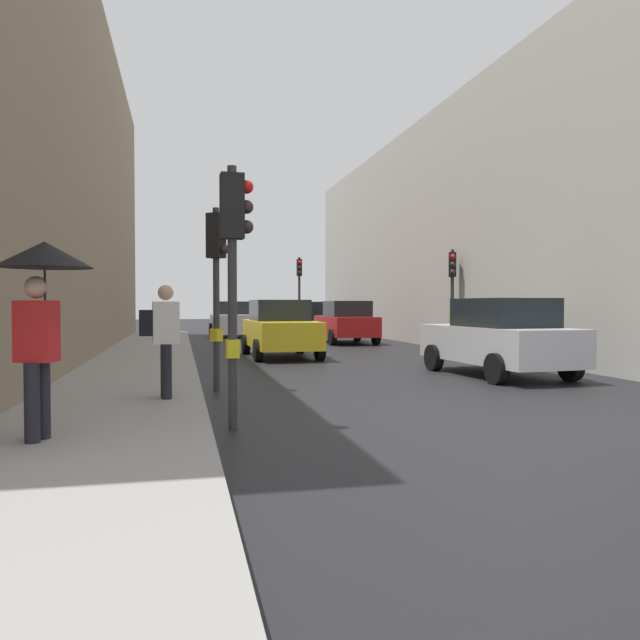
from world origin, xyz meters
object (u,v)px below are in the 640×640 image
traffic_light_mid_street (452,281)px  traffic_light_near_right (217,265)px  car_yellow_taxi (280,329)px  pedestrian_with_umbrella (42,284)px  car_silver_hatchback (499,337)px  car_red_sedan (346,322)px  traffic_light_far_median (299,282)px  car_white_compact (232,319)px  pedestrian_with_black_backpack (163,334)px  car_dark_suv (314,318)px  traffic_light_near_left (234,248)px

traffic_light_mid_street → traffic_light_near_right: bearing=-137.0°
car_yellow_taxi → pedestrian_with_umbrella: bearing=-110.9°
pedestrian_with_umbrella → traffic_light_near_right: bearing=65.3°
car_silver_hatchback → pedestrian_with_umbrella: 10.22m
car_red_sedan → car_yellow_taxi: size_ratio=0.99×
traffic_light_far_median → car_red_sedan: traffic_light_far_median is taller
car_white_compact → pedestrian_with_black_backpack: bearing=-97.6°
car_dark_suv → pedestrian_with_umbrella: (-8.74, -26.58, 0.96)m
car_red_sedan → car_yellow_taxi: same height
car_red_sedan → car_dark_suv: size_ratio=0.99×
traffic_light_far_median → car_white_compact: traffic_light_far_median is taller
car_silver_hatchback → pedestrian_with_umbrella: size_ratio=2.02×
pedestrian_with_umbrella → traffic_light_far_median: bearing=72.6°
pedestrian_with_black_backpack → pedestrian_with_umbrella: bearing=-112.7°
traffic_light_near_right → car_white_compact: 19.31m
car_yellow_taxi → pedestrian_with_black_backpack: (-3.27, -8.83, 0.29)m
car_yellow_taxi → traffic_light_near_right: bearing=-108.3°
car_silver_hatchback → pedestrian_with_black_backpack: bearing=-159.1°
car_yellow_taxi → car_dark_suv: (4.30, 14.95, 0.00)m
traffic_light_mid_street → car_silver_hatchback: (-2.04, -6.84, -1.54)m
traffic_light_near_left → pedestrian_with_umbrella: 2.40m
traffic_light_mid_street → traffic_light_near_left: size_ratio=1.02×
traffic_light_near_right → car_red_sedan: size_ratio=0.82×
car_dark_suv → car_red_sedan: bearing=-93.5°
car_silver_hatchback → car_yellow_taxi: (-4.05, 6.03, 0.00)m
traffic_light_near_left → car_red_sedan: 17.87m
car_silver_hatchback → car_white_compact: same height
traffic_light_near_left → pedestrian_with_umbrella: bearing=-155.2°
traffic_light_mid_street → pedestrian_with_umbrella: size_ratio=1.63×
traffic_light_near_left → traffic_light_far_median: bearing=77.0°
traffic_light_near_right → car_silver_hatchback: size_ratio=0.79×
traffic_light_near_right → car_yellow_taxi: bearing=71.7°
car_dark_suv → traffic_light_far_median: bearing=-113.7°
car_red_sedan → car_yellow_taxi: bearing=-121.6°
car_dark_suv → pedestrian_with_black_backpack: 24.95m
traffic_light_near_left → pedestrian_with_black_backpack: size_ratio=1.93×
car_silver_hatchback → pedestrian_with_umbrella: bearing=-146.6°
traffic_light_near_left → car_red_sedan: size_ratio=0.81×
traffic_light_mid_street → car_red_sedan: traffic_light_mid_street is taller
car_dark_suv → pedestrian_with_umbrella: 28.00m
traffic_light_near_right → pedestrian_with_umbrella: bearing=-114.7°
car_yellow_taxi → car_red_sedan: bearing=58.4°
traffic_light_mid_street → car_white_compact: (-6.56, 11.33, -1.54)m
traffic_light_near_right → car_red_sedan: (6.07, 13.11, -1.49)m
pedestrian_with_umbrella → car_silver_hatchback: bearing=33.4°
car_dark_suv → pedestrian_with_black_backpack: (-7.57, -23.78, 0.29)m
traffic_light_far_median → pedestrian_with_black_backpack: size_ratio=2.25×
traffic_light_near_right → car_silver_hatchback: bearing=8.9°
traffic_light_near_right → car_white_compact: traffic_light_near_right is taller
traffic_light_near_right → pedestrian_with_umbrella: 5.10m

